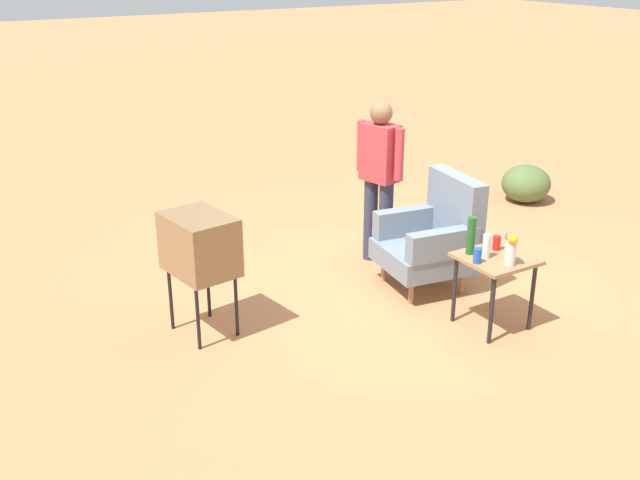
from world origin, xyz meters
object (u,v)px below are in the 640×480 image
object	(u,v)px
tv_on_stand	(200,245)
flower_vase	(511,248)
armchair	(434,236)
person_standing	(379,173)
bottle_wine_green	(471,235)
soda_can_blue	(477,256)
soda_can_red	(497,243)
bottle_short_clear	(487,246)
side_table	(495,267)

from	to	relation	value
tv_on_stand	flower_vase	xyz separation A→B (m)	(1.31, 2.10, -0.00)
armchair	person_standing	world-z (taller)	person_standing
person_standing	bottle_wine_green	distance (m)	1.48
person_standing	soda_can_blue	xyz separation A→B (m)	(1.64, -0.19, -0.25)
soda_can_red	bottle_short_clear	xyz separation A→B (m)	(0.08, -0.19, 0.04)
side_table	bottle_short_clear	xyz separation A→B (m)	(-0.04, -0.09, 0.19)
soda_can_red	bottle_wine_green	xyz separation A→B (m)	(-0.05, -0.25, 0.10)
side_table	person_standing	size ratio (longest dim) A/B	0.38
armchair	bottle_short_clear	distance (m)	0.90
side_table	flower_vase	size ratio (longest dim) A/B	2.38
bottle_wine_green	flower_vase	size ratio (longest dim) A/B	1.21
armchair	soda_can_red	size ratio (longest dim) A/B	8.69
side_table	soda_can_blue	size ratio (longest dim) A/B	5.16
person_standing	soda_can_blue	size ratio (longest dim) A/B	13.44
armchair	person_standing	distance (m)	0.87
soda_can_red	soda_can_blue	world-z (taller)	same
flower_vase	person_standing	bearing A→B (deg)	-179.94
tv_on_stand	flower_vase	world-z (taller)	tv_on_stand
soda_can_blue	side_table	bearing A→B (deg)	92.17
side_table	flower_vase	distance (m)	0.30
soda_can_red	soda_can_blue	bearing A→B (deg)	-68.93
tv_on_stand	flower_vase	bearing A→B (deg)	57.94
soda_can_red	bottle_short_clear	bearing A→B (deg)	-66.75
soda_can_blue	armchair	bearing A→B (deg)	161.63
bottle_wine_green	bottle_short_clear	size ratio (longest dim) A/B	1.60
person_standing	flower_vase	size ratio (longest dim) A/B	6.19
person_standing	tv_on_stand	bearing A→B (deg)	-76.84
soda_can_blue	bottle_short_clear	size ratio (longest dim) A/B	0.61
soda_can_red	bottle_wine_green	world-z (taller)	bottle_wine_green
side_table	soda_can_blue	distance (m)	0.27
soda_can_red	tv_on_stand	bearing A→B (deg)	-114.65
side_table	bottle_wine_green	world-z (taller)	bottle_wine_green
bottle_wine_green	soda_can_blue	xyz separation A→B (m)	(0.18, -0.08, -0.10)
side_table	bottle_wine_green	bearing A→B (deg)	-140.61
person_standing	bottle_wine_green	size ratio (longest dim) A/B	5.12
armchair	flower_vase	xyz separation A→B (m)	(1.06, -0.10, 0.28)
side_table	tv_on_stand	xyz separation A→B (m)	(-1.14, -2.12, 0.25)
bottle_short_clear	flower_vase	xyz separation A→B (m)	(0.21, 0.06, 0.05)
soda_can_red	soda_can_blue	xyz separation A→B (m)	(0.13, -0.33, 0.00)
person_standing	bottle_wine_green	bearing A→B (deg)	-4.30
bottle_short_clear	flower_vase	size ratio (longest dim) A/B	0.75
bottle_wine_green	bottle_short_clear	distance (m)	0.16
flower_vase	bottle_wine_green	bearing A→B (deg)	-161.72
bottle_short_clear	flower_vase	bearing A→B (deg)	15.92
person_standing	soda_can_blue	distance (m)	1.67
soda_can_red	soda_can_blue	size ratio (longest dim) A/B	1.00
person_standing	soda_can_red	xyz separation A→B (m)	(1.51, 0.14, -0.25)
armchair	soda_can_blue	world-z (taller)	armchair
side_table	person_standing	xyz separation A→B (m)	(-1.63, -0.03, 0.40)
side_table	soda_can_red	size ratio (longest dim) A/B	5.16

